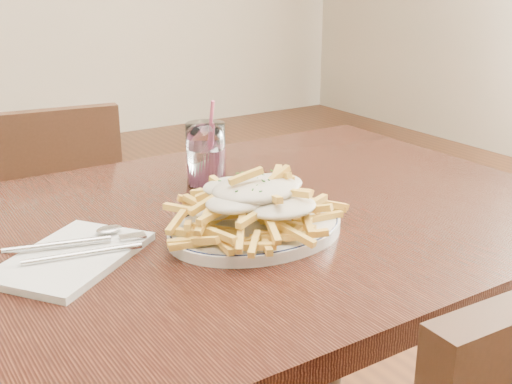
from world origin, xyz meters
TOP-DOWN VIEW (x-y plane):
  - table at (0.00, 0.00)m, footprint 1.20×0.80m
  - chair_far at (-0.13, 0.72)m, footprint 0.43×0.43m
  - fries_plate at (-0.00, -0.08)m, footprint 0.34×0.31m
  - loaded_fries at (-0.00, -0.08)m, footprint 0.28×0.23m
  - napkin at (-0.27, -0.02)m, footprint 0.26×0.25m
  - cutlery at (-0.27, -0.02)m, footprint 0.21×0.10m
  - water_glass at (0.05, 0.17)m, footprint 0.07×0.07m

SIDE VIEW (x-z plane):
  - chair_far at x=-0.13m, z-range 0.06..0.89m
  - table at x=0.00m, z-range 0.30..1.05m
  - napkin at x=-0.27m, z-range 0.75..0.76m
  - fries_plate at x=0.00m, z-range 0.75..0.77m
  - cutlery at x=-0.27m, z-range 0.76..0.77m
  - water_glass at x=0.05m, z-range 0.72..0.88m
  - loaded_fries at x=0.00m, z-range 0.77..0.85m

